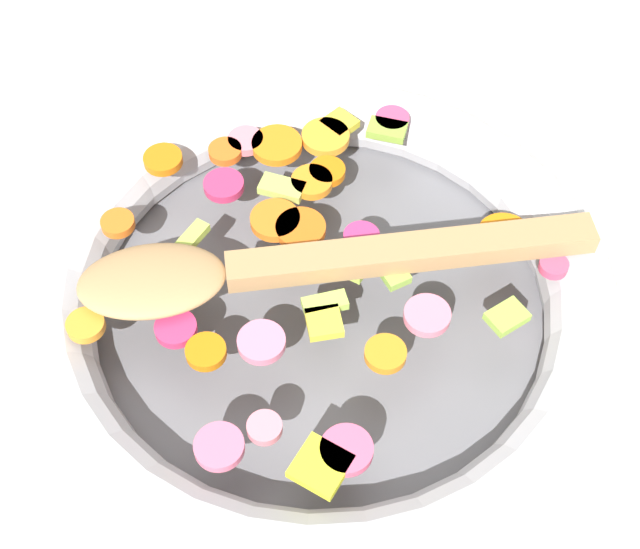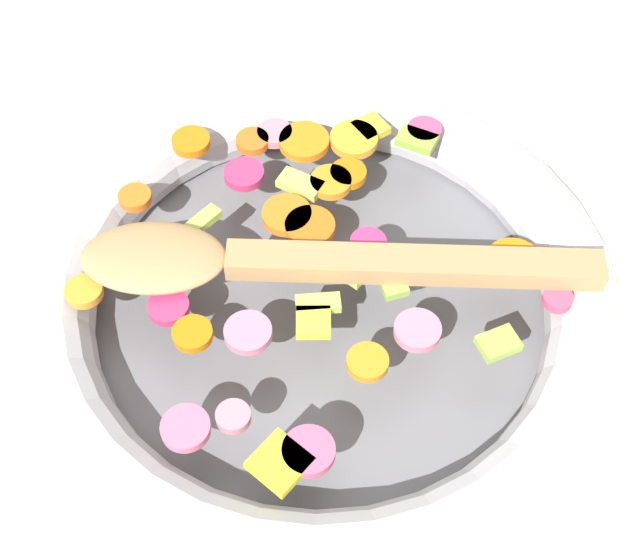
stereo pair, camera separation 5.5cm
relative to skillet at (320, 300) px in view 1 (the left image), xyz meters
name	(u,v)px [view 1 (the left image)]	position (x,y,z in m)	size (l,w,h in m)	color
ground_plane	(320,318)	(0.00, 0.00, -0.02)	(4.00, 4.00, 0.00)	silver
skillet	(320,300)	(0.00, 0.00, 0.00)	(0.39, 0.39, 0.05)	slate
chopped_vegetables	(308,247)	(0.00, 0.02, 0.03)	(0.31, 0.28, 0.01)	orange
wooden_spoon	(284,266)	(-0.02, 0.00, 0.04)	(0.32, 0.11, 0.01)	#A87F51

